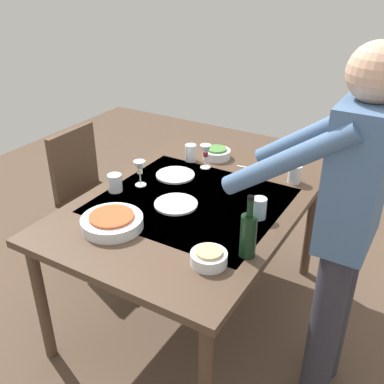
# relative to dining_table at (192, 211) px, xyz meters

# --- Properties ---
(ground_plane) EXTENTS (6.00, 6.00, 0.00)m
(ground_plane) POSITION_rel_dining_table_xyz_m (0.00, 0.00, -0.70)
(ground_plane) COLOR brown
(dining_table) EXTENTS (1.53, 1.10, 0.77)m
(dining_table) POSITION_rel_dining_table_xyz_m (0.00, 0.00, 0.00)
(dining_table) COLOR #4C3828
(dining_table) RESTS_ON ground_plane
(chair_near) EXTENTS (0.40, 0.40, 0.91)m
(chair_near) POSITION_rel_dining_table_xyz_m (-0.16, -0.93, -0.17)
(chair_near) COLOR #352114
(chair_near) RESTS_ON ground_plane
(person_server) EXTENTS (0.42, 0.61, 1.69)m
(person_server) POSITION_rel_dining_table_xyz_m (0.13, 0.81, 0.26)
(person_server) COLOR #2D2D38
(person_server) RESTS_ON ground_plane
(wine_bottle) EXTENTS (0.07, 0.07, 0.30)m
(wine_bottle) POSITION_rel_dining_table_xyz_m (0.30, 0.46, 0.18)
(wine_bottle) COLOR black
(wine_bottle) RESTS_ON dining_table
(wine_glass_left) EXTENTS (0.07, 0.07, 0.15)m
(wine_glass_left) POSITION_rel_dining_table_xyz_m (-0.40, -0.14, 0.17)
(wine_glass_left) COLOR white
(wine_glass_left) RESTS_ON dining_table
(wine_glass_right) EXTENTS (0.07, 0.07, 0.15)m
(wine_glass_right) POSITION_rel_dining_table_xyz_m (0.00, -0.34, 0.17)
(wine_glass_right) COLOR white
(wine_glass_right) RESTS_ON dining_table
(water_cup_near_left) EXTENTS (0.08, 0.08, 0.10)m
(water_cup_near_left) POSITION_rel_dining_table_xyz_m (0.13, -0.42, 0.12)
(water_cup_near_left) COLOR silver
(water_cup_near_left) RESTS_ON dining_table
(water_cup_near_right) EXTENTS (0.08, 0.08, 0.11)m
(water_cup_near_right) POSITION_rel_dining_table_xyz_m (-0.49, 0.40, 0.12)
(water_cup_near_right) COLOR silver
(water_cup_near_right) RESTS_ON dining_table
(water_cup_far_left) EXTENTS (0.07, 0.07, 0.11)m
(water_cup_far_left) POSITION_rel_dining_table_xyz_m (-0.44, -0.27, 0.12)
(water_cup_far_left) COLOR silver
(water_cup_far_left) RESTS_ON dining_table
(water_cup_far_right) EXTENTS (0.07, 0.07, 0.11)m
(water_cup_far_right) POSITION_rel_dining_table_xyz_m (-0.02, 0.38, 0.12)
(water_cup_far_right) COLOR silver
(water_cup_far_right) RESTS_ON dining_table
(serving_bowl_pasta) EXTENTS (0.30, 0.30, 0.07)m
(serving_bowl_pasta) POSITION_rel_dining_table_xyz_m (0.43, -0.19, 0.10)
(serving_bowl_pasta) COLOR silver
(serving_bowl_pasta) RESTS_ON dining_table
(side_bowl_salad) EXTENTS (0.18, 0.18, 0.07)m
(side_bowl_salad) POSITION_rel_dining_table_xyz_m (-0.56, -0.15, 0.10)
(side_bowl_salad) COLOR silver
(side_bowl_salad) RESTS_ON dining_table
(side_bowl_bread) EXTENTS (0.16, 0.16, 0.07)m
(side_bowl_bread) POSITION_rel_dining_table_xyz_m (0.44, 0.35, 0.10)
(side_bowl_bread) COLOR silver
(side_bowl_bread) RESTS_ON dining_table
(dinner_plate_near) EXTENTS (0.23, 0.23, 0.01)m
(dinner_plate_near) POSITION_rel_dining_table_xyz_m (-0.20, -0.24, 0.08)
(dinner_plate_near) COLOR silver
(dinner_plate_near) RESTS_ON dining_table
(dinner_plate_far) EXTENTS (0.23, 0.23, 0.01)m
(dinner_plate_far) POSITION_rel_dining_table_xyz_m (0.09, -0.05, 0.08)
(dinner_plate_far) COLOR silver
(dinner_plate_far) RESTS_ON dining_table
(table_knife) EXTENTS (0.04, 0.20, 0.00)m
(table_knife) POSITION_rel_dining_table_xyz_m (-0.53, 0.12, 0.07)
(table_knife) COLOR silver
(table_knife) RESTS_ON dining_table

